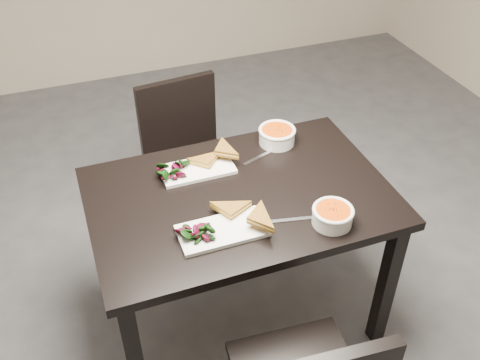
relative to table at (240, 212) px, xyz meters
The scene contains 13 objects.
ground 0.67m from the table, 95.37° to the left, with size 5.00×5.00×0.00m, color #47474C.
table is the anchor object (origin of this frame).
chair_far 0.74m from the table, 92.38° to the left, with size 0.46×0.46×0.85m.
plate_near 0.25m from the table, 126.57° to the right, with size 0.33×0.16×0.02m, color white.
sandwich_near 0.23m from the table, 113.10° to the right, with size 0.16×0.12×0.05m, color #AA7623, non-canonical shape.
salad_near 0.33m from the table, 141.99° to the right, with size 0.10×0.09×0.04m, color black, non-canonical shape.
soup_bowl_near 0.41m from the table, 46.58° to the right, with size 0.16×0.16×0.07m.
cutlery_near 0.26m from the table, 60.71° to the right, with size 0.18×0.02×0.00m, color silver.
plate_far 0.26m from the table, 119.69° to the left, with size 0.31×0.15×0.02m, color white.
sandwich_far 0.24m from the table, 105.14° to the left, with size 0.15×0.12×0.05m, color #AA7623, non-canonical shape.
salad_far 0.33m from the table, 136.72° to the left, with size 0.10×0.09×0.04m, color black, non-canonical shape.
soup_bowl_far 0.42m from the table, 45.27° to the left, with size 0.17×0.17×0.07m.
cutlery_far 0.28m from the table, 50.89° to the left, with size 0.18×0.02×0.00m, color silver.
Camera 1 is at (-0.57, -1.72, 2.15)m, focal length 40.89 mm.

